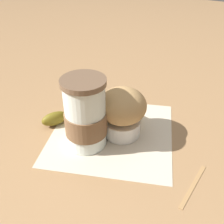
% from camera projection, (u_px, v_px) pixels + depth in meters
% --- Properties ---
extents(ground_plane, '(3.00, 3.00, 0.00)m').
position_uv_depth(ground_plane, '(112.00, 133.00, 0.56)').
color(ground_plane, '#936D47').
extents(paper_napkin, '(0.32, 0.32, 0.00)m').
position_uv_depth(paper_napkin, '(112.00, 133.00, 0.56)').
color(paper_napkin, beige).
rests_on(paper_napkin, ground_plane).
extents(coffee_cup, '(0.08, 0.08, 0.14)m').
position_uv_depth(coffee_cup, '(85.00, 116.00, 0.50)').
color(coffee_cup, silver).
rests_on(coffee_cup, paper_napkin).
extents(muffin, '(0.10, 0.10, 0.11)m').
position_uv_depth(muffin, '(122.00, 111.00, 0.53)').
color(muffin, white).
rests_on(muffin, paper_napkin).
extents(banana, '(0.14, 0.20, 0.03)m').
position_uv_depth(banana, '(92.00, 112.00, 0.60)').
color(banana, yellow).
rests_on(banana, paper_napkin).
extents(wooden_stirrer, '(0.11, 0.02, 0.00)m').
position_uv_depth(wooden_stirrer, '(193.00, 186.00, 0.44)').
color(wooden_stirrer, '#9E7547').
rests_on(wooden_stirrer, ground_plane).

